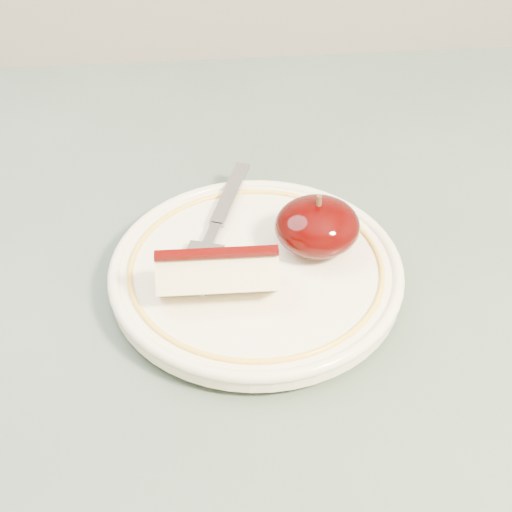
{
  "coord_description": "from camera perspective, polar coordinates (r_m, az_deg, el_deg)",
  "views": [
    {
      "loc": [
        -0.08,
        -0.32,
        1.12
      ],
      "look_at": [
        -0.04,
        0.07,
        0.78
      ],
      "focal_mm": 50.0,
      "sensor_mm": 36.0,
      "label": 1
    }
  ],
  "objects": [
    {
      "name": "table",
      "position": [
        0.56,
        5.04,
        -13.16
      ],
      "size": [
        0.9,
        0.9,
        0.75
      ],
      "color": "brown",
      "rests_on": "ground"
    },
    {
      "name": "fork",
      "position": [
        0.56,
        -3.21,
        2.44
      ],
      "size": [
        0.07,
        0.16,
        0.0
      ],
      "rotation": [
        0.0,
        0.0,
        1.25
      ],
      "color": "gray",
      "rests_on": "plate"
    },
    {
      "name": "apple_wedge",
      "position": [
        0.49,
        -3.09,
        -1.46
      ],
      "size": [
        0.08,
        0.04,
        0.04
      ],
      "rotation": [
        0.0,
        0.0,
        -0.02
      ],
      "color": "beige",
      "rests_on": "plate"
    },
    {
      "name": "apple_half",
      "position": [
        0.53,
        4.92,
        2.39
      ],
      "size": [
        0.06,
        0.06,
        0.05
      ],
      "color": "black",
      "rests_on": "plate"
    },
    {
      "name": "plate",
      "position": [
        0.53,
        0.0,
        -1.15
      ],
      "size": [
        0.22,
        0.22,
        0.02
      ],
      "color": "beige",
      "rests_on": "table"
    }
  ]
}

